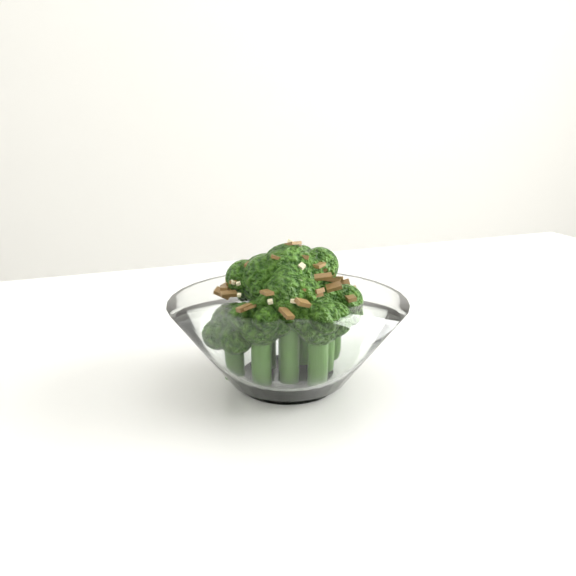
{
  "coord_description": "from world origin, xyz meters",
  "views": [
    {
      "loc": [
        0.03,
        -0.56,
        0.97
      ],
      "look_at": [
        0.05,
        -0.08,
        0.83
      ],
      "focal_mm": 40.0,
      "sensor_mm": 36.0,
      "label": 1
    }
  ],
  "objects": [
    {
      "name": "broccoli_dish",
      "position": [
        0.05,
        -0.08,
        0.8
      ],
      "size": [
        0.19,
        0.19,
        0.12
      ],
      "color": "white",
      "rests_on": "table"
    },
    {
      "name": "table",
      "position": [
        0.1,
        -0.05,
        0.68
      ],
      "size": [
        1.39,
        1.14,
        0.75
      ],
      "color": "white",
      "rests_on": "ground"
    }
  ]
}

